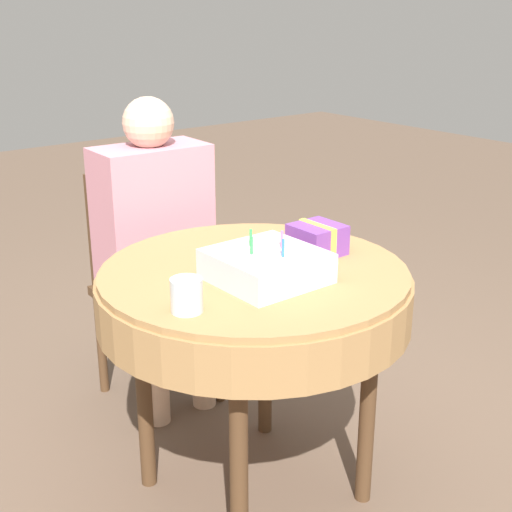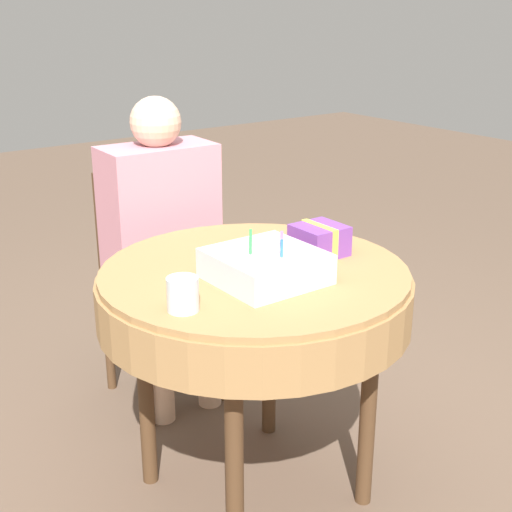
{
  "view_description": "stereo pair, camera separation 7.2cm",
  "coord_description": "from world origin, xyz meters",
  "px_view_note": "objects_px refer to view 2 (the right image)",
  "views": [
    {
      "loc": [
        -1.2,
        -1.51,
        1.51
      ],
      "look_at": [
        -0.01,
        -0.03,
        0.82
      ],
      "focal_mm": 50.0,
      "sensor_mm": 36.0,
      "label": 1
    },
    {
      "loc": [
        -1.14,
        -1.56,
        1.51
      ],
      "look_at": [
        -0.01,
        -0.03,
        0.82
      ],
      "focal_mm": 50.0,
      "sensor_mm": 36.0,
      "label": 2
    }
  ],
  "objects_px": {
    "birthday_cake": "(265,266)",
    "drinking_glass": "(183,294)",
    "chair": "(155,276)",
    "person": "(163,227)",
    "gift_box": "(319,240)"
  },
  "relations": [
    {
      "from": "birthday_cake",
      "to": "drinking_glass",
      "type": "relative_size",
      "value": 3.18
    },
    {
      "from": "chair",
      "to": "birthday_cake",
      "type": "xyz_separation_m",
      "value": [
        -0.11,
        -0.86,
        0.32
      ]
    },
    {
      "from": "person",
      "to": "birthday_cake",
      "type": "relative_size",
      "value": 4.28
    },
    {
      "from": "chair",
      "to": "gift_box",
      "type": "bearing_deg",
      "value": -76.34
    },
    {
      "from": "gift_box",
      "to": "chair",
      "type": "bearing_deg",
      "value": 101.07
    },
    {
      "from": "person",
      "to": "drinking_glass",
      "type": "height_order",
      "value": "person"
    },
    {
      "from": "drinking_glass",
      "to": "chair",
      "type": "bearing_deg",
      "value": 66.08
    },
    {
      "from": "person",
      "to": "drinking_glass",
      "type": "distance_m",
      "value": 0.91
    },
    {
      "from": "person",
      "to": "gift_box",
      "type": "distance_m",
      "value": 0.72
    },
    {
      "from": "drinking_glass",
      "to": "birthday_cake",
      "type": "bearing_deg",
      "value": 8.03
    },
    {
      "from": "person",
      "to": "drinking_glass",
      "type": "relative_size",
      "value": 13.62
    },
    {
      "from": "birthday_cake",
      "to": "chair",
      "type": "bearing_deg",
      "value": 82.78
    },
    {
      "from": "birthday_cake",
      "to": "gift_box",
      "type": "distance_m",
      "value": 0.27
    },
    {
      "from": "person",
      "to": "gift_box",
      "type": "relative_size",
      "value": 8.13
    },
    {
      "from": "chair",
      "to": "birthday_cake",
      "type": "height_order",
      "value": "birthday_cake"
    }
  ]
}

